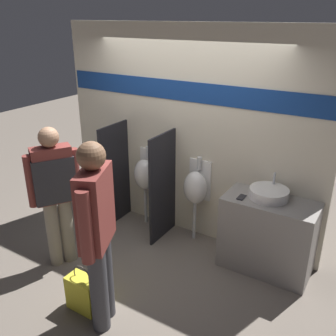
{
  "coord_description": "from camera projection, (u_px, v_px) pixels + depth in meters",
  "views": [
    {
      "loc": [
        2.21,
        -3.39,
        2.78
      ],
      "look_at": [
        0.0,
        0.17,
        1.05
      ],
      "focal_mm": 40.0,
      "sensor_mm": 36.0,
      "label": 1
    }
  ],
  "objects": [
    {
      "name": "urinal_far",
      "position": [
        196.0,
        187.0,
        4.75
      ],
      "size": [
        0.32,
        0.26,
        1.13
      ],
      "color": "silver",
      "rests_on": "ground_plane"
    },
    {
      "name": "divider_mid",
      "position": [
        163.0,
        187.0,
        4.81
      ],
      "size": [
        0.03,
        0.59,
        1.43
      ],
      "color": "black",
      "rests_on": "ground_plane"
    },
    {
      "name": "divider_near_counter",
      "position": [
        115.0,
        174.0,
        5.19
      ],
      "size": [
        0.03,
        0.59,
        1.43
      ],
      "color": "black",
      "rests_on": "ground_plane"
    },
    {
      "name": "display_wall",
      "position": [
        186.0,
        135.0,
        4.75
      ],
      "size": [
        3.62,
        0.07,
        2.7
      ],
      "color": "beige",
      "rests_on": "ground_plane"
    },
    {
      "name": "cell_phone",
      "position": [
        241.0,
        197.0,
        4.16
      ],
      "size": [
        0.07,
        0.14,
        0.01
      ],
      "color": "#232328",
      "rests_on": "sink_counter"
    },
    {
      "name": "toilet",
      "position": [
        95.0,
        196.0,
        5.52
      ],
      "size": [
        0.43,
        0.59,
        0.91
      ],
      "color": "white",
      "rests_on": "ground_plane"
    },
    {
      "name": "sink_basin",
      "position": [
        269.0,
        193.0,
        4.14
      ],
      "size": [
        0.43,
        0.43,
        0.25
      ],
      "color": "white",
      "rests_on": "sink_counter"
    },
    {
      "name": "person_with_lanyard",
      "position": [
        97.0,
        231.0,
        3.28
      ],
      "size": [
        0.38,
        0.6,
        1.84
      ],
      "rotation": [
        0.0,
        0.0,
        1.99
      ],
      "color": "#3D3D42",
      "rests_on": "ground_plane"
    },
    {
      "name": "person_in_vest",
      "position": [
        55.0,
        188.0,
        4.18
      ],
      "size": [
        0.42,
        0.52,
        1.68
      ],
      "rotation": [
        0.0,
        0.0,
        1.02
      ],
      "color": "gray",
      "rests_on": "ground_plane"
    },
    {
      "name": "ground_plane",
      "position": [
        161.0,
        248.0,
        4.8
      ],
      "size": [
        16.0,
        16.0,
        0.0
      ],
      "primitive_type": "plane",
      "color": "#70665B"
    },
    {
      "name": "shopping_bag",
      "position": [
        84.0,
        293.0,
        3.75
      ],
      "size": [
        0.34,
        0.19,
        0.51
      ],
      "color": "yellow",
      "rests_on": "ground_plane"
    },
    {
      "name": "sink_counter",
      "position": [
        267.0,
        235.0,
        4.26
      ],
      "size": [
        1.02,
        0.52,
        0.88
      ],
      "color": "gray",
      "rests_on": "ground_plane"
    },
    {
      "name": "urinal_near_counter",
      "position": [
        145.0,
        175.0,
        5.13
      ],
      "size": [
        0.32,
        0.26,
        1.13
      ],
      "color": "silver",
      "rests_on": "ground_plane"
    }
  ]
}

